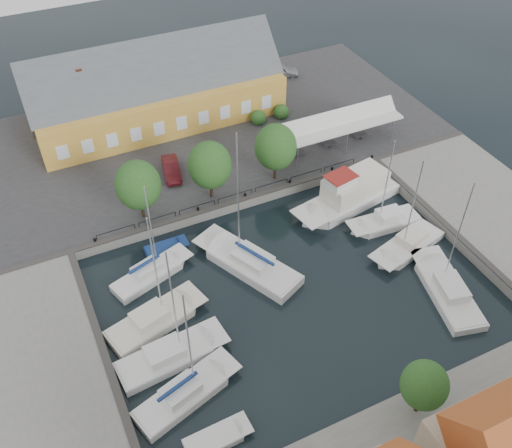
{
  "coord_description": "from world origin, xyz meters",
  "views": [
    {
      "loc": [
        -16.77,
        -29.22,
        37.06
      ],
      "look_at": [
        0.0,
        6.0,
        1.5
      ],
      "focal_mm": 40.0,
      "sensor_mm": 36.0,
      "label": 1
    }
  ],
  "objects_px": {
    "west_boat_a": "(151,275)",
    "west_boat_c": "(170,357)",
    "center_sailboat": "(249,264)",
    "east_boat_c": "(447,292)",
    "trawler": "(350,196)",
    "car_red": "(171,169)",
    "west_boat_b": "(155,321)",
    "warehouse": "(151,92)",
    "launch_sw": "(217,439)",
    "tent_canopy": "(339,124)",
    "east_boat_b": "(408,246)",
    "car_silver": "(282,71)",
    "west_boat_d": "(185,395)",
    "launch_nw": "(166,249)",
    "east_boat_a": "(385,223)"
  },
  "relations": [
    {
      "from": "east_boat_b",
      "to": "launch_sw",
      "type": "xyz_separation_m",
      "value": [
        -22.98,
        -9.63,
        -0.17
      ]
    },
    {
      "from": "west_boat_a",
      "to": "west_boat_d",
      "type": "xyz_separation_m",
      "value": [
        -1.36,
        -12.34,
        -0.0
      ]
    },
    {
      "from": "car_red",
      "to": "east_boat_c",
      "type": "distance_m",
      "value": 29.29
    },
    {
      "from": "west_boat_a",
      "to": "west_boat_d",
      "type": "relative_size",
      "value": 0.91
    },
    {
      "from": "center_sailboat",
      "to": "east_boat_a",
      "type": "bearing_deg",
      "value": -2.19
    },
    {
      "from": "tent_canopy",
      "to": "west_boat_d",
      "type": "distance_m",
      "value": 33.92
    },
    {
      "from": "center_sailboat",
      "to": "launch_nw",
      "type": "xyz_separation_m",
      "value": [
        -5.97,
        5.28,
        -0.27
      ]
    },
    {
      "from": "car_silver",
      "to": "west_boat_b",
      "type": "bearing_deg",
      "value": 158.45
    },
    {
      "from": "tent_canopy",
      "to": "car_silver",
      "type": "distance_m",
      "value": 16.81
    },
    {
      "from": "east_boat_c",
      "to": "west_boat_d",
      "type": "xyz_separation_m",
      "value": [
        -23.45,
        0.3,
        0.01
      ]
    },
    {
      "from": "center_sailboat",
      "to": "east_boat_c",
      "type": "bearing_deg",
      "value": -35.79
    },
    {
      "from": "tent_canopy",
      "to": "east_boat_a",
      "type": "bearing_deg",
      "value": -99.7
    },
    {
      "from": "car_red",
      "to": "launch_nw",
      "type": "distance_m",
      "value": 10.18
    },
    {
      "from": "west_boat_c",
      "to": "launch_sw",
      "type": "height_order",
      "value": "west_boat_c"
    },
    {
      "from": "tent_canopy",
      "to": "east_boat_b",
      "type": "distance_m",
      "value": 16.51
    },
    {
      "from": "west_boat_a",
      "to": "west_boat_c",
      "type": "distance_m",
      "value": 8.87
    },
    {
      "from": "trawler",
      "to": "east_boat_c",
      "type": "height_order",
      "value": "east_boat_c"
    },
    {
      "from": "east_boat_a",
      "to": "launch_sw",
      "type": "relative_size",
      "value": 2.17
    },
    {
      "from": "car_red",
      "to": "west_boat_b",
      "type": "bearing_deg",
      "value": -102.91
    },
    {
      "from": "tent_canopy",
      "to": "west_boat_c",
      "type": "relative_size",
      "value": 1.19
    },
    {
      "from": "launch_sw",
      "to": "warehouse",
      "type": "bearing_deg",
      "value": 77.84
    },
    {
      "from": "tent_canopy",
      "to": "east_boat_b",
      "type": "xyz_separation_m",
      "value": [
        -2.12,
        -16.01,
        -3.42
      ]
    },
    {
      "from": "tent_canopy",
      "to": "center_sailboat",
      "type": "distance_m",
      "value": 20.48
    },
    {
      "from": "tent_canopy",
      "to": "launch_sw",
      "type": "relative_size",
      "value": 2.92
    },
    {
      "from": "car_silver",
      "to": "launch_sw",
      "type": "height_order",
      "value": "car_silver"
    },
    {
      "from": "trawler",
      "to": "west_boat_c",
      "type": "bearing_deg",
      "value": -156.17
    },
    {
      "from": "car_red",
      "to": "west_boat_b",
      "type": "xyz_separation_m",
      "value": [
        -7.46,
        -16.88,
        -1.49
      ]
    },
    {
      "from": "car_silver",
      "to": "east_boat_c",
      "type": "distance_m",
      "value": 38.8
    },
    {
      "from": "car_red",
      "to": "west_boat_d",
      "type": "distance_m",
      "value": 25.42
    },
    {
      "from": "tent_canopy",
      "to": "west_boat_b",
      "type": "xyz_separation_m",
      "value": [
        -25.83,
        -14.28,
        -3.42
      ]
    },
    {
      "from": "west_boat_c",
      "to": "launch_nw",
      "type": "height_order",
      "value": "west_boat_c"
    },
    {
      "from": "east_boat_a",
      "to": "launch_nw",
      "type": "relative_size",
      "value": 2.57
    },
    {
      "from": "tent_canopy",
      "to": "car_red",
      "type": "relative_size",
      "value": 3.06
    },
    {
      "from": "center_sailboat",
      "to": "west_boat_c",
      "type": "bearing_deg",
      "value": -147.09
    },
    {
      "from": "west_boat_b",
      "to": "west_boat_d",
      "type": "xyz_separation_m",
      "value": [
        -0.07,
        -7.35,
        0.01
      ]
    },
    {
      "from": "launch_sw",
      "to": "east_boat_c",
      "type": "bearing_deg",
      "value": 9.3
    },
    {
      "from": "launch_sw",
      "to": "center_sailboat",
      "type": "bearing_deg",
      "value": 57.35
    },
    {
      "from": "west_boat_b",
      "to": "east_boat_a",
      "type": "bearing_deg",
      "value": 4.38
    },
    {
      "from": "car_red",
      "to": "east_boat_b",
      "type": "xyz_separation_m",
      "value": [
        16.25,
        -18.61,
        -1.49
      ]
    },
    {
      "from": "west_boat_c",
      "to": "tent_canopy",
      "type": "bearing_deg",
      "value": 34.99
    },
    {
      "from": "east_boat_b",
      "to": "car_silver",
      "type": "bearing_deg",
      "value": 83.4
    },
    {
      "from": "center_sailboat",
      "to": "tent_canopy",
      "type": "bearing_deg",
      "value": 36.15
    },
    {
      "from": "trawler",
      "to": "car_red",
      "type": "bearing_deg",
      "value": 143.8
    },
    {
      "from": "east_boat_b",
      "to": "launch_nw",
      "type": "relative_size",
      "value": 2.7
    },
    {
      "from": "east_boat_a",
      "to": "west_boat_a",
      "type": "height_order",
      "value": "east_boat_a"
    },
    {
      "from": "west_boat_a",
      "to": "launch_sw",
      "type": "bearing_deg",
      "value": -91.99
    },
    {
      "from": "warehouse",
      "to": "launch_sw",
      "type": "height_order",
      "value": "warehouse"
    },
    {
      "from": "launch_sw",
      "to": "car_silver",
      "type": "bearing_deg",
      "value": 57.65
    },
    {
      "from": "tent_canopy",
      "to": "warehouse",
      "type": "bearing_deg",
      "value": 140.14
    },
    {
      "from": "car_red",
      "to": "west_boat_d",
      "type": "height_order",
      "value": "west_boat_d"
    }
  ]
}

